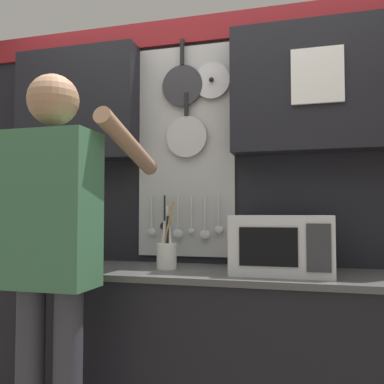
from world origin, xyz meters
name	(u,v)px	position (x,y,z in m)	size (l,w,h in m)	color
base_cabinet_counter	(188,362)	(0.00, 0.00, 0.45)	(2.33, 0.58, 0.91)	black
back_wall_unit	(202,165)	(0.01, 0.25, 1.47)	(2.90, 0.22, 2.35)	black
microwave	(283,244)	(0.47, -0.01, 1.05)	(0.47, 0.36, 0.28)	silver
knife_block	(52,248)	(-0.79, -0.01, 1.00)	(0.13, 0.16, 0.25)	brown
utensil_crock	(167,252)	(-0.11, -0.01, 1.00)	(0.10, 0.10, 0.35)	white
person	(53,241)	(-0.46, -0.50, 1.08)	(0.54, 0.69, 1.79)	#383842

